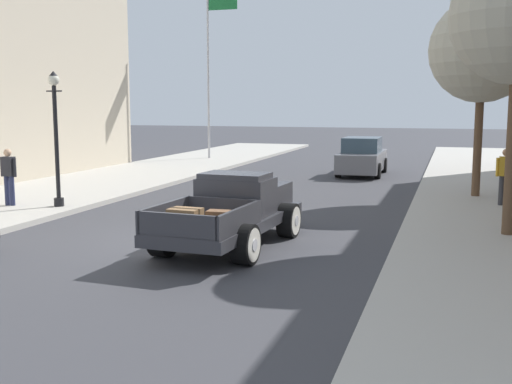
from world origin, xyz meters
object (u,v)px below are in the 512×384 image
object	(u,v)px
pedestrian_sidewalk_left	(9,173)
street_lamp_near	(56,129)
street_tree_second	(482,50)
hotrod_truck_gunmetal	(234,210)
car_background_grey	(362,157)
flagpole	(212,53)
pedestrian_sidewalk_right	(505,173)

from	to	relation	value
pedestrian_sidewalk_left	street_lamp_near	bearing A→B (deg)	11.73
street_tree_second	hotrod_truck_gunmetal	bearing A→B (deg)	-122.39
car_background_grey	street_tree_second	world-z (taller)	street_tree_second
car_background_grey	flagpole	world-z (taller)	flagpole
street_lamp_near	street_tree_second	size ratio (longest dim) A/B	0.62
flagpole	street_tree_second	size ratio (longest dim) A/B	1.47
street_lamp_near	street_tree_second	world-z (taller)	street_tree_second
car_background_grey	pedestrian_sidewalk_left	xyz separation A→B (m)	(-8.48, -12.35, 0.32)
pedestrian_sidewalk_left	street_tree_second	bearing A→B (deg)	25.23
hotrod_truck_gunmetal	street_lamp_near	xyz separation A→B (m)	(-6.27, 2.50, 1.63)
car_background_grey	pedestrian_sidewalk_left	distance (m)	14.98
car_background_grey	street_tree_second	distance (m)	8.66
hotrod_truck_gunmetal	pedestrian_sidewalk_right	world-z (taller)	pedestrian_sidewalk_right
car_background_grey	pedestrian_sidewalk_right	size ratio (longest dim) A/B	2.61
street_lamp_near	street_tree_second	distance (m)	13.15
car_background_grey	street_lamp_near	size ratio (longest dim) A/B	1.12
pedestrian_sidewalk_left	pedestrian_sidewalk_right	distance (m)	14.40
street_lamp_near	pedestrian_sidewalk_left	bearing A→B (deg)	-168.27
hotrod_truck_gunmetal	flagpole	world-z (taller)	flagpole
street_lamp_near	street_tree_second	xyz separation A→B (m)	(11.55, 5.82, 2.35)
pedestrian_sidewalk_right	flagpole	bearing A→B (deg)	138.26
pedestrian_sidewalk_left	flagpole	size ratio (longest dim) A/B	0.18
hotrod_truck_gunmetal	street_tree_second	xyz separation A→B (m)	(5.28, 8.33, 3.98)
pedestrian_sidewalk_right	street_lamp_near	world-z (taller)	street_lamp_near
street_lamp_near	pedestrian_sidewalk_right	bearing A→B (deg)	18.26
pedestrian_sidewalk_left	pedestrian_sidewalk_right	xyz separation A→B (m)	(13.73, 4.35, 0.00)
hotrod_truck_gunmetal	pedestrian_sidewalk_left	size ratio (longest dim) A/B	3.04
pedestrian_sidewalk_right	street_lamp_near	xyz separation A→B (m)	(-12.28, -4.05, 1.30)
hotrod_truck_gunmetal	car_background_grey	world-z (taller)	car_background_grey
pedestrian_sidewalk_right	flagpole	xyz separation A→B (m)	(-13.99, 12.48, 4.68)
pedestrian_sidewalk_left	hotrod_truck_gunmetal	bearing A→B (deg)	-15.93
pedestrian_sidewalk_left	car_background_grey	bearing A→B (deg)	55.54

